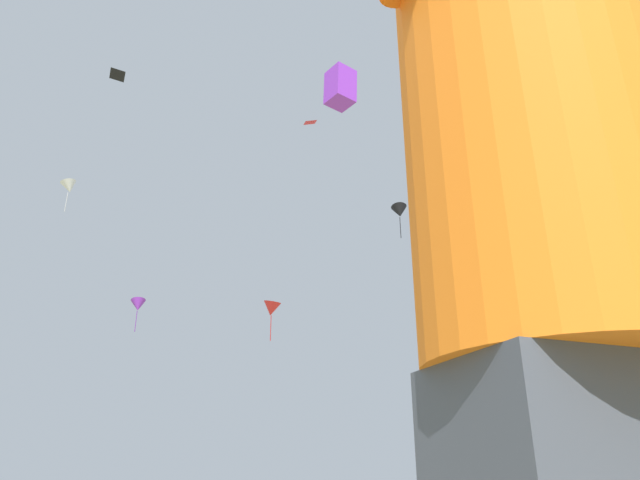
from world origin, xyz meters
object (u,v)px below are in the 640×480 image
Objects in this scene: distant_kite_red_low_left at (310,122)px; kite_flyer_person at (557,266)px; distant_kite_purple_high_left at (340,88)px; distant_kite_purple_high_right at (138,305)px; distant_kite_white_mid_left at (69,187)px; marker_flag at (615,368)px; distant_kite_black_far_center at (118,75)px; distant_kite_red_overhead_distant at (271,309)px; distant_kite_black_mid_right at (399,212)px.

kite_flyer_person is at bearing -94.43° from distant_kite_red_low_left.
distant_kite_purple_high_right is (-9.58, 18.30, -2.63)m from distant_kite_purple_high_left.
distant_kite_white_mid_left reaches higher than marker_flag.
kite_flyer_person is 35.04m from distant_kite_red_low_left.
distant_kite_black_far_center reaches higher than distant_kite_red_overhead_distant.
distant_kite_black_far_center is 0.58× the size of marker_flag.
distant_kite_red_low_left is at bearing -140.19° from distant_kite_black_mid_right.
distant_kite_purple_high_left is 0.67× the size of distant_kite_white_mid_left.
distant_kite_purple_high_left reaches higher than kite_flyer_person.
distant_kite_red_low_left reaches higher than distant_kite_purple_high_left.
distant_kite_purple_high_right is (1.25, 6.78, -11.37)m from distant_kite_black_far_center.
marker_flag is at bearing -85.19° from distant_kite_red_overhead_distant.
distant_kite_white_mid_left is (-10.88, 28.51, 14.46)m from kite_flyer_person.
distant_kite_black_mid_right is at bearing 16.55° from distant_kite_white_mid_left.
distant_kite_purple_high_right is (3.35, 5.03, -5.08)m from distant_kite_white_mid_left.
distant_kite_purple_high_right reaches higher than kite_flyer_person.
distant_kite_red_overhead_distant is (-1.69, 17.89, -2.72)m from distant_kite_purple_high_left.
distant_kite_red_overhead_distant is 1.28× the size of distant_kite_white_mid_left.
distant_kite_black_far_center reaches higher than distant_kite_purple_high_right.
distant_kite_black_mid_right is 34.72m from marker_flag.
distant_kite_black_far_center reaches higher than distant_kite_black_mid_right.
distant_kite_red_low_left is 15.67m from distant_kite_purple_high_left.
marker_flag is (10.33, -29.30, -8.69)m from distant_kite_purple_high_right.
kite_flyer_person is at bearing -123.49° from marker_flag.
distant_kite_purple_high_right is at bearing 102.65° from kite_flyer_person.
distant_kite_red_low_left reaches higher than distant_kite_white_mid_left.
marker_flag is (11.58, -22.52, -20.06)m from distant_kite_black_far_center.
distant_kite_purple_high_right is at bearing 154.19° from distant_kite_red_low_left.
distant_kite_black_mid_right reaches higher than distant_kite_white_mid_left.
distant_kite_red_low_left reaches higher than distant_kite_black_mid_right.
distant_kite_white_mid_left is 1.05× the size of marker_flag.
distant_kite_purple_high_left is 20.91m from distant_kite_black_mid_right.
distant_kite_purple_high_right is (-7.90, 0.41, 0.09)m from distant_kite_red_overhead_distant.
distant_kite_black_mid_right is (8.92, 34.39, 16.77)m from kite_flyer_person.
distant_kite_white_mid_left is 31.08m from marker_flag.
distant_kite_black_far_center reaches higher than kite_flyer_person.
kite_flyer_person is at bearing -90.64° from distant_kite_red_overhead_distant.
distant_kite_red_low_left reaches higher than kite_flyer_person.
kite_flyer_person is 0.98× the size of distant_kite_white_mid_left.
distant_kite_black_far_center is at bearing -100.46° from distant_kite_purple_high_right.
distant_kite_purple_high_left reaches higher than distant_kite_purple_high_right.
distant_kite_red_overhead_distant is 1.00× the size of distant_kite_black_mid_right.
distant_kite_black_mid_right reaches higher than distant_kite_red_overhead_distant.
distant_kite_white_mid_left is (-12.94, 13.28, 2.46)m from distant_kite_purple_high_left.
distant_kite_black_far_center is 6.85m from distant_kite_white_mid_left.
distant_kite_black_mid_right is at bearing 23.35° from distant_kite_black_far_center.
distant_kite_purple_high_left is (2.05, 15.23, 12.00)m from kite_flyer_person.
distant_kite_black_mid_right is at bearing 78.53° from marker_flag.
distant_kite_red_overhead_distant is at bearing -171.57° from distant_kite_black_mid_right.
distant_kite_purple_high_left reaches higher than distant_kite_red_overhead_distant.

